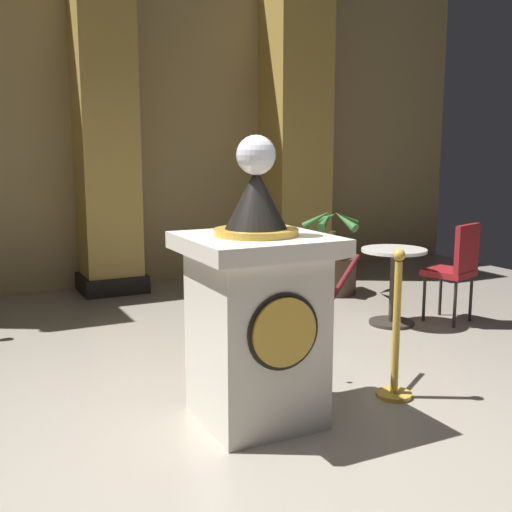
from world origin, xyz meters
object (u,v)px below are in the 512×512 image
Objects in this scene: pedestal_clock at (256,311)px; cafe_table at (393,276)px; cafe_chair_red at (457,264)px; stanchion_near at (396,347)px; stanchion_far at (204,322)px; potted_palm_right at (332,268)px.

pedestal_clock reaches higher than cafe_table.
cafe_chair_red is (0.57, -0.22, 0.11)m from cafe_table.
pedestal_clock is 1.05m from stanchion_near.
pedestal_clock is 1.04m from stanchion_far.
cafe_chair_red is (0.36, -1.59, 0.28)m from potted_palm_right.
stanchion_near is 3.10m from potted_palm_right.
cafe_chair_red is (2.68, 1.11, -0.11)m from pedestal_clock.
pedestal_clock is 1.71× the size of stanchion_near.
stanchion_near is (0.99, -0.10, -0.34)m from pedestal_clock.
potted_palm_right is (2.27, 1.71, -0.07)m from stanchion_far.
stanchion_near is 1.43m from stanchion_far.
cafe_chair_red is (2.62, 0.12, 0.21)m from stanchion_far.
cafe_table is (-0.22, -1.37, 0.17)m from potted_palm_right.
cafe_table is at bearing 158.90° from cafe_chair_red.
potted_palm_right is 1.40m from cafe_table.
stanchion_far is 1.08× the size of cafe_chair_red.
pedestal_clock is at bearing -93.22° from stanchion_far.
stanchion_far reaches higher than stanchion_near.
stanchion_far is 2.64m from cafe_chair_red.
stanchion_far reaches higher than cafe_chair_red.
stanchion_near is 1.05× the size of cafe_chair_red.
pedestal_clock reaches higher than stanchion_near.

